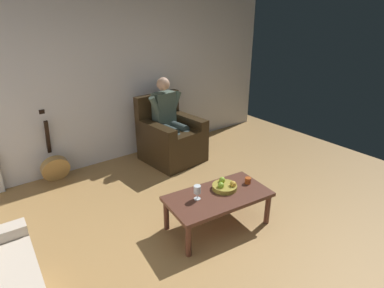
{
  "coord_description": "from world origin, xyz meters",
  "views": [
    {
      "loc": [
        1.9,
        1.72,
        2.22
      ],
      "look_at": [
        -0.31,
        -1.22,
        0.65
      ],
      "focal_mm": 29.54,
      "sensor_mm": 36.0,
      "label": 1
    }
  ],
  "objects_px": {
    "person_seated": "(169,118)",
    "coffee_table": "(218,199)",
    "wine_glass_near": "(197,190)",
    "armchair": "(171,139)",
    "fruit_bowl": "(225,186)",
    "candle_jar": "(248,180)",
    "guitar": "(55,166)"
  },
  "relations": [
    {
      "from": "person_seated",
      "to": "coffee_table",
      "type": "height_order",
      "value": "person_seated"
    },
    {
      "from": "wine_glass_near",
      "to": "armchair",
      "type": "bearing_deg",
      "value": -114.7
    },
    {
      "from": "armchair",
      "to": "fruit_bowl",
      "type": "height_order",
      "value": "armchair"
    },
    {
      "from": "person_seated",
      "to": "fruit_bowl",
      "type": "distance_m",
      "value": 1.77
    },
    {
      "from": "armchair",
      "to": "coffee_table",
      "type": "relative_size",
      "value": 0.87
    },
    {
      "from": "fruit_bowl",
      "to": "person_seated",
      "type": "bearing_deg",
      "value": -103.13
    },
    {
      "from": "wine_glass_near",
      "to": "fruit_bowl",
      "type": "distance_m",
      "value": 0.37
    },
    {
      "from": "coffee_table",
      "to": "fruit_bowl",
      "type": "relative_size",
      "value": 4.29
    },
    {
      "from": "armchair",
      "to": "person_seated",
      "type": "relative_size",
      "value": 0.79
    },
    {
      "from": "armchair",
      "to": "wine_glass_near",
      "type": "relative_size",
      "value": 6.5
    },
    {
      "from": "wine_glass_near",
      "to": "candle_jar",
      "type": "distance_m",
      "value": 0.67
    },
    {
      "from": "person_seated",
      "to": "fruit_bowl",
      "type": "xyz_separation_m",
      "value": [
        0.4,
        1.71,
        -0.26
      ]
    },
    {
      "from": "armchair",
      "to": "candle_jar",
      "type": "relative_size",
      "value": 14.34
    },
    {
      "from": "armchair",
      "to": "guitar",
      "type": "xyz_separation_m",
      "value": [
        1.67,
        -0.39,
        -0.13
      ]
    },
    {
      "from": "wine_glass_near",
      "to": "guitar",
      "type": "bearing_deg",
      "value": -66.28
    },
    {
      "from": "armchair",
      "to": "person_seated",
      "type": "xyz_separation_m",
      "value": [
        0.0,
        -0.02,
        0.34
      ]
    },
    {
      "from": "wine_glass_near",
      "to": "fruit_bowl",
      "type": "xyz_separation_m",
      "value": [
        -0.36,
        0.02,
        -0.07
      ]
    },
    {
      "from": "armchair",
      "to": "person_seated",
      "type": "height_order",
      "value": "person_seated"
    },
    {
      "from": "person_seated",
      "to": "candle_jar",
      "type": "bearing_deg",
      "value": 80.91
    },
    {
      "from": "coffee_table",
      "to": "wine_glass_near",
      "type": "relative_size",
      "value": 7.46
    },
    {
      "from": "candle_jar",
      "to": "guitar",
      "type": "bearing_deg",
      "value": -53.95
    },
    {
      "from": "guitar",
      "to": "fruit_bowl",
      "type": "bearing_deg",
      "value": 121.36
    },
    {
      "from": "person_seated",
      "to": "coffee_table",
      "type": "bearing_deg",
      "value": 67.32
    },
    {
      "from": "guitar",
      "to": "candle_jar",
      "type": "distance_m",
      "value": 2.66
    },
    {
      "from": "coffee_table",
      "to": "candle_jar",
      "type": "xyz_separation_m",
      "value": [
        -0.43,
        0.02,
        0.09
      ]
    },
    {
      "from": "guitar",
      "to": "candle_jar",
      "type": "xyz_separation_m",
      "value": [
        -1.56,
        2.14,
        0.21
      ]
    },
    {
      "from": "person_seated",
      "to": "armchair",
      "type": "bearing_deg",
      "value": 90.0
    },
    {
      "from": "fruit_bowl",
      "to": "candle_jar",
      "type": "height_order",
      "value": "fruit_bowl"
    },
    {
      "from": "armchair",
      "to": "coffee_table",
      "type": "bearing_deg",
      "value": 67.06
    },
    {
      "from": "armchair",
      "to": "guitar",
      "type": "distance_m",
      "value": 1.72
    },
    {
      "from": "guitar",
      "to": "wine_glass_near",
      "type": "distance_m",
      "value": 2.26
    },
    {
      "from": "guitar",
      "to": "fruit_bowl",
      "type": "xyz_separation_m",
      "value": [
        -1.27,
        2.08,
        0.21
      ]
    }
  ]
}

